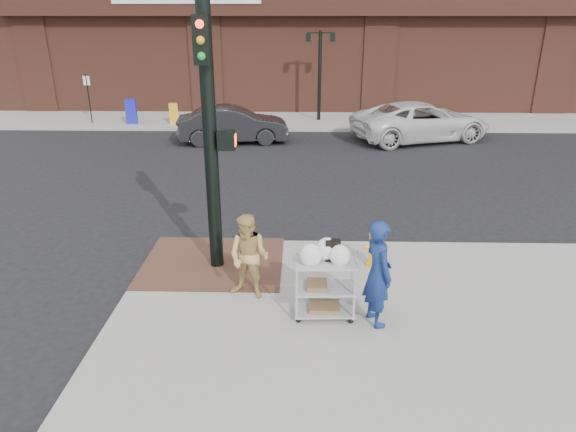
{
  "coord_description": "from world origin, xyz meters",
  "views": [
    {
      "loc": [
        1.16,
        -8.4,
        4.86
      ],
      "look_at": [
        0.93,
        0.71,
        1.25
      ],
      "focal_mm": 32.0,
      "sensor_mm": 36.0,
      "label": 1
    }
  ],
  "objects_px": {
    "traffic_signal_pole": "(211,133)",
    "pedestrian_tan": "(249,257)",
    "sedan_dark": "(233,125)",
    "utility_cart": "(325,283)",
    "fire_hydrant": "(373,247)",
    "lamp_post": "(320,66)",
    "woman_blue": "(378,273)",
    "minivan_white": "(421,121)"
  },
  "relations": [
    {
      "from": "woman_blue",
      "to": "utility_cart",
      "type": "xyz_separation_m",
      "value": [
        -0.82,
        0.15,
        -0.27
      ]
    },
    {
      "from": "lamp_post",
      "to": "minivan_white",
      "type": "height_order",
      "value": "lamp_post"
    },
    {
      "from": "traffic_signal_pole",
      "to": "utility_cart",
      "type": "bearing_deg",
      "value": -41.25
    },
    {
      "from": "pedestrian_tan",
      "to": "sedan_dark",
      "type": "xyz_separation_m",
      "value": [
        -1.83,
        12.3,
        -0.2
      ]
    },
    {
      "from": "pedestrian_tan",
      "to": "minivan_white",
      "type": "distance_m",
      "value": 14.11
    },
    {
      "from": "minivan_white",
      "to": "woman_blue",
      "type": "bearing_deg",
      "value": 146.97
    },
    {
      "from": "sedan_dark",
      "to": "minivan_white",
      "type": "distance_m",
      "value": 7.6
    },
    {
      "from": "utility_cart",
      "to": "fire_hydrant",
      "type": "height_order",
      "value": "utility_cart"
    },
    {
      "from": "minivan_white",
      "to": "utility_cart",
      "type": "relative_size",
      "value": 4.09
    },
    {
      "from": "traffic_signal_pole",
      "to": "pedestrian_tan",
      "type": "distance_m",
      "value": 2.37
    },
    {
      "from": "pedestrian_tan",
      "to": "fire_hydrant",
      "type": "bearing_deg",
      "value": 47.6
    },
    {
      "from": "traffic_signal_pole",
      "to": "sedan_dark",
      "type": "bearing_deg",
      "value": 95.51
    },
    {
      "from": "woman_blue",
      "to": "fire_hydrant",
      "type": "height_order",
      "value": "woman_blue"
    },
    {
      "from": "lamp_post",
      "to": "utility_cart",
      "type": "relative_size",
      "value": 2.92
    },
    {
      "from": "lamp_post",
      "to": "woman_blue",
      "type": "distance_m",
      "value": 17.26
    },
    {
      "from": "lamp_post",
      "to": "pedestrian_tan",
      "type": "distance_m",
      "value": 16.58
    },
    {
      "from": "traffic_signal_pole",
      "to": "fire_hydrant",
      "type": "xyz_separation_m",
      "value": [
        3.1,
        0.07,
        -2.29
      ]
    },
    {
      "from": "traffic_signal_pole",
      "to": "fire_hydrant",
      "type": "bearing_deg",
      "value": 1.3
    },
    {
      "from": "traffic_signal_pole",
      "to": "woman_blue",
      "type": "xyz_separation_m",
      "value": [
        2.87,
        -1.95,
        -1.79
      ]
    },
    {
      "from": "pedestrian_tan",
      "to": "woman_blue",
      "type": "bearing_deg",
      "value": -0.54
    },
    {
      "from": "pedestrian_tan",
      "to": "fire_hydrant",
      "type": "relative_size",
      "value": 1.99
    },
    {
      "from": "lamp_post",
      "to": "pedestrian_tan",
      "type": "relative_size",
      "value": 2.59
    },
    {
      "from": "pedestrian_tan",
      "to": "minivan_white",
      "type": "xyz_separation_m",
      "value": [
        5.75,
        12.88,
        -0.14
      ]
    },
    {
      "from": "sedan_dark",
      "to": "fire_hydrant",
      "type": "xyz_separation_m",
      "value": [
        4.17,
        -11.06,
        -0.18
      ]
    },
    {
      "from": "lamp_post",
      "to": "woman_blue",
      "type": "xyz_separation_m",
      "value": [
        0.4,
        -17.18,
        -1.57
      ]
    },
    {
      "from": "sedan_dark",
      "to": "utility_cart",
      "type": "xyz_separation_m",
      "value": [
        3.13,
        -12.93,
        0.05
      ]
    },
    {
      "from": "lamp_post",
      "to": "traffic_signal_pole",
      "type": "bearing_deg",
      "value": -99.24
    },
    {
      "from": "traffic_signal_pole",
      "to": "minivan_white",
      "type": "distance_m",
      "value": 13.55
    },
    {
      "from": "utility_cart",
      "to": "pedestrian_tan",
      "type": "bearing_deg",
      "value": 154.24
    },
    {
      "from": "traffic_signal_pole",
      "to": "pedestrian_tan",
      "type": "height_order",
      "value": "traffic_signal_pole"
    },
    {
      "from": "utility_cart",
      "to": "sedan_dark",
      "type": "bearing_deg",
      "value": 103.59
    },
    {
      "from": "lamp_post",
      "to": "minivan_white",
      "type": "distance_m",
      "value": 5.66
    },
    {
      "from": "sedan_dark",
      "to": "fire_hydrant",
      "type": "height_order",
      "value": "sedan_dark"
    },
    {
      "from": "pedestrian_tan",
      "to": "utility_cart",
      "type": "distance_m",
      "value": 1.45
    },
    {
      "from": "traffic_signal_pole",
      "to": "utility_cart",
      "type": "height_order",
      "value": "traffic_signal_pole"
    },
    {
      "from": "traffic_signal_pole",
      "to": "woman_blue",
      "type": "distance_m",
      "value": 3.91
    },
    {
      "from": "woman_blue",
      "to": "pedestrian_tan",
      "type": "height_order",
      "value": "woman_blue"
    },
    {
      "from": "traffic_signal_pole",
      "to": "utility_cart",
      "type": "relative_size",
      "value": 3.65
    },
    {
      "from": "sedan_dark",
      "to": "utility_cart",
      "type": "height_order",
      "value": "utility_cart"
    },
    {
      "from": "fire_hydrant",
      "to": "minivan_white",
      "type": "bearing_deg",
      "value": 73.67
    },
    {
      "from": "lamp_post",
      "to": "fire_hydrant",
      "type": "height_order",
      "value": "lamp_post"
    },
    {
      "from": "traffic_signal_pole",
      "to": "sedan_dark",
      "type": "xyz_separation_m",
      "value": [
        -1.07,
        11.13,
        -2.11
      ]
    }
  ]
}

